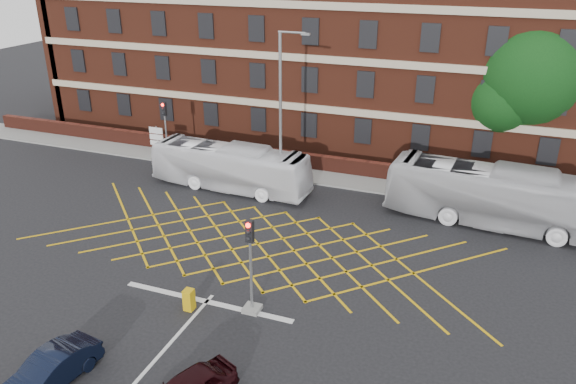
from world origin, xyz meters
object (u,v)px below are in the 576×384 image
(bus_left, at_px, (230,167))
(utility_cabinet, at_px, (189,300))
(direction_signs, at_px, (157,137))
(traffic_light_near, at_px, (251,275))
(car_navy, at_px, (50,371))
(traffic_light_far, at_px, (167,137))
(street_lamp, at_px, (282,140))
(deciduous_tree, at_px, (530,80))
(bus_right, at_px, (498,196))

(bus_left, relative_size, utility_cabinet, 10.77)
(direction_signs, bearing_deg, traffic_light_near, -46.45)
(car_navy, height_order, traffic_light_far, traffic_light_far)
(traffic_light_far, height_order, street_lamp, street_lamp)
(deciduous_tree, distance_m, street_lamp, 16.83)
(bus_right, relative_size, street_lamp, 1.22)
(bus_right, height_order, car_navy, bus_right)
(traffic_light_near, height_order, utility_cabinet, traffic_light_near)
(street_lamp, height_order, direction_signs, street_lamp)
(bus_left, relative_size, bus_right, 0.86)
(street_lamp, relative_size, direction_signs, 4.47)
(direction_signs, bearing_deg, deciduous_tree, 14.78)
(traffic_light_near, distance_m, direction_signs, 20.83)
(bus_left, relative_size, traffic_light_near, 2.42)
(bus_left, relative_size, deciduous_tree, 1.00)
(traffic_light_far, xyz_separation_m, street_lamp, (9.72, -2.51, 1.70))
(traffic_light_far, xyz_separation_m, direction_signs, (-1.32, 0.70, -0.39))
(street_lamp, bearing_deg, deciduous_tree, 35.67)
(street_lamp, xyz_separation_m, direction_signs, (-11.04, 3.22, -2.08))
(car_navy, relative_size, utility_cabinet, 3.92)
(deciduous_tree, height_order, street_lamp, deciduous_tree)
(traffic_light_far, bearing_deg, street_lamp, -14.49)
(bus_right, xyz_separation_m, traffic_light_near, (-9.21, -12.15, 0.10))
(bus_right, bearing_deg, utility_cabinet, 142.63)
(bus_left, height_order, traffic_light_far, traffic_light_far)
(traffic_light_near, distance_m, traffic_light_far, 19.42)
(direction_signs, height_order, utility_cabinet, direction_signs)
(deciduous_tree, distance_m, traffic_light_near, 24.25)
(deciduous_tree, bearing_deg, traffic_light_far, -162.83)
(car_navy, xyz_separation_m, direction_signs, (-9.58, 21.57, 0.76))
(street_lamp, bearing_deg, traffic_light_far, 165.51)
(bus_left, xyz_separation_m, traffic_light_far, (-6.41, 2.91, 0.33))
(bus_right, relative_size, traffic_light_near, 2.80)
(traffic_light_far, bearing_deg, bus_left, -24.44)
(traffic_light_near, bearing_deg, deciduous_tree, 64.72)
(deciduous_tree, height_order, traffic_light_near, deciduous_tree)
(car_navy, relative_size, traffic_light_near, 0.88)
(traffic_light_near, bearing_deg, bus_left, 119.98)
(car_navy, relative_size, direction_signs, 1.71)
(car_navy, relative_size, street_lamp, 0.38)
(bus_left, bearing_deg, traffic_light_far, 68.51)
(deciduous_tree, distance_m, utility_cabinet, 26.38)
(bus_left, bearing_deg, utility_cabinet, -158.65)
(car_navy, height_order, deciduous_tree, deciduous_tree)
(car_navy, bearing_deg, street_lamp, 94.10)
(deciduous_tree, height_order, direction_signs, deciduous_tree)
(direction_signs, bearing_deg, bus_left, -25.09)
(car_navy, height_order, traffic_light_near, traffic_light_near)
(street_lamp, distance_m, utility_cabinet, 13.09)
(bus_left, bearing_deg, deciduous_tree, -56.07)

